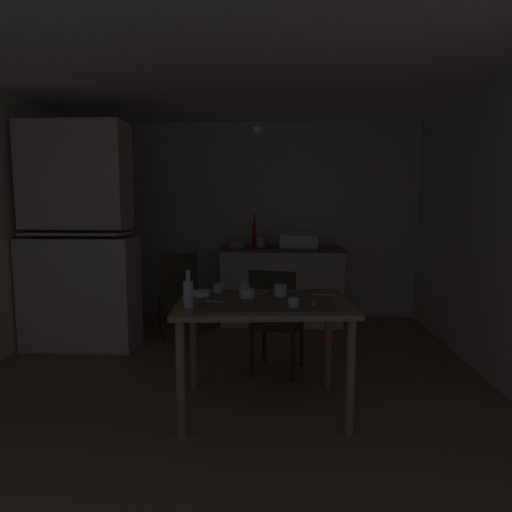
# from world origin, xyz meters

# --- Properties ---
(ground_plane) EXTENTS (5.18, 5.18, 0.00)m
(ground_plane) POSITION_xyz_m (0.00, 0.00, 0.00)
(ground_plane) COLOR #926C51
(wall_back) EXTENTS (4.28, 0.10, 2.42)m
(wall_back) POSITION_xyz_m (0.00, 1.86, 1.21)
(wall_back) COLOR beige
(wall_back) RESTS_ON ground
(wall_right) EXTENTS (0.10, 3.72, 2.42)m
(wall_right) POSITION_xyz_m (2.14, 0.00, 1.21)
(wall_right) COLOR beige
(wall_right) RESTS_ON ground
(ceiling_slab) EXTENTS (4.28, 3.72, 0.10)m
(ceiling_slab) POSITION_xyz_m (0.00, 0.00, 2.47)
(ceiling_slab) COLOR silver
(hutch_cabinet) EXTENTS (1.08, 0.44, 2.18)m
(hutch_cabinet) POSITION_xyz_m (-1.53, 0.44, 1.02)
(hutch_cabinet) COLOR beige
(hutch_cabinet) RESTS_ON ground
(counter_cabinet) EXTENTS (1.43, 0.64, 0.90)m
(counter_cabinet) POSITION_xyz_m (0.43, 1.49, 0.45)
(counter_cabinet) COLOR beige
(counter_cabinet) RESTS_ON ground
(sink_basin) EXTENTS (0.44, 0.34, 0.15)m
(sink_basin) POSITION_xyz_m (0.63, 1.49, 0.98)
(sink_basin) COLOR silver
(sink_basin) RESTS_ON counter_cabinet
(hand_pump) EXTENTS (0.05, 0.27, 0.39)m
(hand_pump) POSITION_xyz_m (0.10, 1.53, 1.07)
(hand_pump) COLOR #B21E19
(hand_pump) RESTS_ON counter_cabinet
(mixing_bowl_counter) EXTENTS (0.21, 0.21, 0.07)m
(mixing_bowl_counter) POSITION_xyz_m (-0.10, 1.44, 0.94)
(mixing_bowl_counter) COLOR tan
(mixing_bowl_counter) RESTS_ON counter_cabinet
(stoneware_crock) EXTENTS (0.11, 0.11, 0.12)m
(stoneware_crock) POSITION_xyz_m (0.18, 1.46, 0.96)
(stoneware_crock) COLOR beige
(stoneware_crock) RESTS_ON counter_cabinet
(dining_table) EXTENTS (1.21, 0.91, 0.77)m
(dining_table) POSITION_xyz_m (0.32, -0.79, 0.67)
(dining_table) COLOR #926E4B
(dining_table) RESTS_ON ground
(chair_far_side) EXTENTS (0.49, 0.49, 0.89)m
(chair_far_side) POSITION_xyz_m (0.39, -0.15, 0.47)
(chair_far_side) COLOR #332A15
(chair_far_side) RESTS_ON ground
(chair_by_counter) EXTENTS (0.52, 0.52, 0.91)m
(chair_by_counter) POSITION_xyz_m (-0.66, 0.80, 0.47)
(chair_by_counter) COLOR #352F17
(chair_by_counter) RESTS_ON ground
(serving_bowl_wide) EXTENTS (0.10, 0.10, 0.06)m
(serving_bowl_wide) POSITION_xyz_m (0.20, -0.69, 0.80)
(serving_bowl_wide) COLOR #ADD1C1
(serving_bowl_wide) RESTS_ON dining_table
(soup_bowl_small) EXTENTS (0.12, 0.12, 0.03)m
(soup_bowl_small) POSITION_xyz_m (-0.13, -0.66, 0.78)
(soup_bowl_small) COLOR white
(soup_bowl_small) RESTS_ON dining_table
(teacup_cream) EXTENTS (0.08, 0.08, 0.08)m
(teacup_cream) POSITION_xyz_m (0.16, -0.53, 0.80)
(teacup_cream) COLOR #9EB2C6
(teacup_cream) RESTS_ON dining_table
(mug_dark) EXTENTS (0.07, 0.07, 0.06)m
(mug_dark) POSITION_xyz_m (-0.03, -0.52, 0.80)
(mug_dark) COLOR #ADD1C1
(mug_dark) RESTS_ON dining_table
(teacup_mint) EXTENTS (0.09, 0.09, 0.08)m
(teacup_mint) POSITION_xyz_m (0.43, -0.62, 0.81)
(teacup_mint) COLOR #ADD1C1
(teacup_mint) RESTS_ON dining_table
(mug_tall) EXTENTS (0.07, 0.07, 0.06)m
(mug_tall) POSITION_xyz_m (0.51, -0.95, 0.80)
(mug_tall) COLOR #ADD1C1
(mug_tall) RESTS_ON dining_table
(glass_bottle) EXTENTS (0.06, 0.06, 0.24)m
(glass_bottle) POSITION_xyz_m (-0.15, -1.00, 0.86)
(glass_bottle) COLOR #B7BCC1
(glass_bottle) RESTS_ON dining_table
(table_knife) EXTENTS (0.09, 0.18, 0.00)m
(table_knife) POSITION_xyz_m (0.31, -0.53, 0.77)
(table_knife) COLOR silver
(table_knife) RESTS_ON dining_table
(teaspoon_near_bowl) EXTENTS (0.15, 0.02, 0.00)m
(teaspoon_near_bowl) POSITION_xyz_m (0.73, -0.57, 0.77)
(teaspoon_near_bowl) COLOR beige
(teaspoon_near_bowl) RESTS_ON dining_table
(teaspoon_by_cup) EXTENTS (0.13, 0.05, 0.00)m
(teaspoon_by_cup) POSITION_xyz_m (-0.00, -0.84, 0.77)
(teaspoon_by_cup) COLOR beige
(teaspoon_by_cup) RESTS_ON dining_table
(serving_spoon) EXTENTS (0.02, 0.13, 0.00)m
(serving_spoon) POSITION_xyz_m (0.65, -0.83, 0.77)
(serving_spoon) COLOR beige
(serving_spoon) RESTS_ON dining_table
(pendant_bulb) EXTENTS (0.08, 0.08, 0.08)m
(pendant_bulb) POSITION_xyz_m (0.21, 0.24, 2.06)
(pendant_bulb) COLOR #F9EFCC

